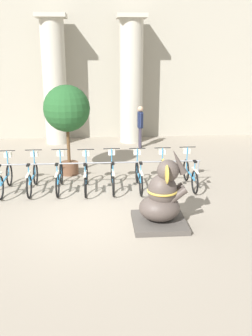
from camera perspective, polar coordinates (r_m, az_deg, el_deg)
The scene contains 16 objects.
ground_plane at distance 9.08m, azimuth -5.13°, elevation -7.34°, with size 60.00×60.00×0.00m, color gray.
building_facade at distance 16.86m, azimuth -5.02°, elevation 14.76°, with size 20.00×0.20×6.00m.
column_left at distance 15.98m, azimuth -10.83°, elevation 13.01°, with size 1.20×1.20×5.16m.
column_right at distance 15.94m, azimuth 0.81°, elevation 13.30°, with size 1.20×1.20×5.16m.
bike_rack at distance 10.67m, azimuth -4.12°, elevation 0.24°, with size 5.85×0.05×0.77m.
bicycle_0 at distance 10.95m, azimuth -17.95°, elevation -1.44°, with size 0.48×1.74×1.08m.
bicycle_1 at distance 10.83m, azimuth -14.06°, elevation -1.31°, with size 0.48×1.74×1.08m.
bicycle_2 at distance 10.72m, azimuth -10.11°, elevation -1.23°, with size 0.48×1.74×1.08m.
bicycle_3 at distance 10.61m, azimuth -6.11°, elevation -1.25°, with size 0.48×1.74×1.08m.
bicycle_4 at distance 10.65m, azimuth -2.08°, elevation -1.08°, with size 0.48×1.74×1.08m.
bicycle_5 at distance 10.67m, azimuth 1.95°, elevation -1.05°, with size 0.48×1.74×1.08m.
bicycle_6 at distance 10.79m, azimuth 5.91°, elevation -0.92°, with size 0.48×1.74×1.08m.
bicycle_7 at distance 10.98m, azimuth 9.73°, elevation -0.76°, with size 0.48×1.74×1.08m.
elephant_statue at distance 8.44m, azimuth 5.49°, elevation -4.81°, with size 1.20×1.20×1.81m.
person_pedestrian at distance 15.09m, azimuth 2.18°, elevation 6.89°, with size 0.22×0.47×1.69m.
potted_tree at distance 11.70m, azimuth -9.01°, elevation 8.55°, with size 1.43×1.43×2.82m.
Camera 1 is at (0.21, -8.23, 3.82)m, focal length 40.00 mm.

